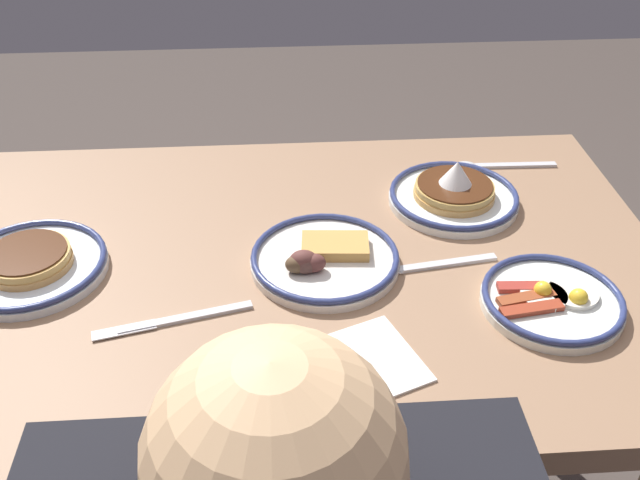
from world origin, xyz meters
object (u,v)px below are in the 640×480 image
tea_spoon (491,165)px  fork_near (439,264)px  plate_near_main (454,193)px  butter_knife (173,320)px  plate_far_companion (324,258)px  plate_far_side (552,300)px  plate_center_pancakes (30,264)px  paper_napkin (362,364)px

tea_spoon → fork_near: bearing=61.6°
plate_near_main → butter_knife: plate_near_main is taller
plate_far_companion → plate_far_side: plate_far_companion is taller
plate_center_pancakes → paper_napkin: 0.55m
plate_near_main → plate_far_side: plate_near_main is taller
plate_far_companion → plate_far_side: (-0.33, 0.12, -0.00)m
plate_center_pancakes → tea_spoon: plate_center_pancakes is taller
plate_near_main → plate_far_companion: 0.30m
plate_far_side → fork_near: 0.18m
paper_napkin → plate_far_companion: bearing=-81.1°
plate_center_pancakes → plate_far_companion: 0.46m
plate_center_pancakes → paper_napkin: size_ratio=1.59×
plate_near_main → butter_knife: size_ratio=1.02×
tea_spoon → plate_far_companion: bearing=40.1°
fork_near → tea_spoon: size_ratio=0.95×
plate_near_main → plate_far_companion: (0.25, 0.17, -0.01)m
paper_napkin → tea_spoon: bearing=-121.3°
fork_near → tea_spoon: 0.35m
plate_near_main → tea_spoon: size_ratio=1.16×
plate_near_main → tea_spoon: bearing=-129.9°
fork_near → butter_knife: same height
paper_napkin → plate_center_pancakes: bearing=-25.5°
plate_near_main → plate_center_pancakes: 0.73m
plate_center_pancakes → butter_knife: size_ratio=1.05×
paper_napkin → fork_near: 0.26m
plate_center_pancakes → fork_near: bearing=177.6°
fork_near → tea_spoon: bearing=-118.4°
plate_center_pancakes → tea_spoon: size_ratio=1.19×
plate_center_pancakes → butter_knife: bearing=150.6°
plate_center_pancakes → plate_far_companion: size_ratio=1.00×
plate_far_side → butter_knife: plate_far_side is taller
plate_far_companion → paper_napkin: size_ratio=1.59×
butter_knife → plate_near_main: bearing=-148.5°
fork_near → butter_knife: size_ratio=0.84×
paper_napkin → fork_near: bearing=-125.2°
plate_center_pancakes → fork_near: (-0.65, 0.03, -0.01)m
plate_far_companion → plate_far_side: bearing=159.6°
plate_center_pancakes → fork_near: plate_center_pancakes is taller
plate_center_pancakes → butter_knife: plate_center_pancakes is taller
plate_center_pancakes → tea_spoon: (-0.81, -0.28, -0.01)m
plate_near_main → butter_knife: 0.56m
plate_far_companion → paper_napkin: bearing=98.9°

